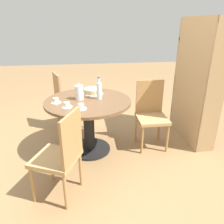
{
  "coord_description": "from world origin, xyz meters",
  "views": [
    {
      "loc": [
        2.73,
        -0.06,
        1.71
      ],
      "look_at": [
        0.0,
        0.32,
        0.57
      ],
      "focal_mm": 35.0,
      "sensor_mm": 36.0,
      "label": 1
    }
  ],
  "objects_px": {
    "cake_main": "(93,91)",
    "coffee_pot": "(79,92)",
    "water_bottle": "(99,90)",
    "cup_b": "(81,107)",
    "bookshelf": "(194,87)",
    "chair_c": "(61,154)",
    "cup_a": "(67,105)",
    "chair_b": "(66,99)",
    "chair_a": "(151,113)",
    "cup_c": "(56,101)"
  },
  "relations": [
    {
      "from": "cup_a",
      "to": "cup_c",
      "type": "height_order",
      "value": "same"
    },
    {
      "from": "cup_b",
      "to": "bookshelf",
      "type": "bearing_deg",
      "value": 106.86
    },
    {
      "from": "chair_a",
      "to": "bookshelf",
      "type": "xyz_separation_m",
      "value": [
        -0.15,
        0.69,
        0.32
      ]
    },
    {
      "from": "chair_c",
      "to": "bookshelf",
      "type": "xyz_separation_m",
      "value": [
        -1.05,
        1.89,
        0.32
      ]
    },
    {
      "from": "cup_b",
      "to": "chair_c",
      "type": "bearing_deg",
      "value": -21.75
    },
    {
      "from": "cup_c",
      "to": "cake_main",
      "type": "bearing_deg",
      "value": 122.31
    },
    {
      "from": "chair_b",
      "to": "chair_c",
      "type": "relative_size",
      "value": 1.0
    },
    {
      "from": "bookshelf",
      "to": "chair_a",
      "type": "bearing_deg",
      "value": 102.23
    },
    {
      "from": "chair_c",
      "to": "cake_main",
      "type": "height_order",
      "value": "chair_c"
    },
    {
      "from": "water_bottle",
      "to": "cup_b",
      "type": "distance_m",
      "value": 0.43
    },
    {
      "from": "bookshelf",
      "to": "water_bottle",
      "type": "distance_m",
      "value": 1.45
    },
    {
      "from": "coffee_pot",
      "to": "cup_a",
      "type": "relative_size",
      "value": 1.73
    },
    {
      "from": "chair_a",
      "to": "cup_a",
      "type": "bearing_deg",
      "value": -165.58
    },
    {
      "from": "chair_b",
      "to": "chair_c",
      "type": "distance_m",
      "value": 1.67
    },
    {
      "from": "chair_a",
      "to": "cake_main",
      "type": "relative_size",
      "value": 3.32
    },
    {
      "from": "chair_a",
      "to": "water_bottle",
      "type": "relative_size",
      "value": 3.2
    },
    {
      "from": "cake_main",
      "to": "coffee_pot",
      "type": "bearing_deg",
      "value": -41.22
    },
    {
      "from": "chair_c",
      "to": "chair_a",
      "type": "bearing_deg",
      "value": 150.87
    },
    {
      "from": "cup_c",
      "to": "water_bottle",
      "type": "bearing_deg",
      "value": 97.54
    },
    {
      "from": "chair_b",
      "to": "cup_c",
      "type": "bearing_deg",
      "value": 157.83
    },
    {
      "from": "coffee_pot",
      "to": "cake_main",
      "type": "relative_size",
      "value": 0.79
    },
    {
      "from": "chair_c",
      "to": "water_bottle",
      "type": "bearing_deg",
      "value": 176.44
    },
    {
      "from": "cup_c",
      "to": "cup_b",
      "type": "bearing_deg",
      "value": 50.19
    },
    {
      "from": "chair_b",
      "to": "cake_main",
      "type": "relative_size",
      "value": 3.32
    },
    {
      "from": "chair_c",
      "to": "cup_b",
      "type": "distance_m",
      "value": 0.64
    },
    {
      "from": "water_bottle",
      "to": "chair_b",
      "type": "bearing_deg",
      "value": -147.89
    },
    {
      "from": "bookshelf",
      "to": "cup_a",
      "type": "relative_size",
      "value": 13.64
    },
    {
      "from": "coffee_pot",
      "to": "water_bottle",
      "type": "xyz_separation_m",
      "value": [
        0.02,
        0.26,
        0.02
      ]
    },
    {
      "from": "bookshelf",
      "to": "cup_b",
      "type": "height_order",
      "value": "bookshelf"
    },
    {
      "from": "water_bottle",
      "to": "cup_a",
      "type": "xyz_separation_m",
      "value": [
        0.25,
        -0.41,
        -0.09
      ]
    },
    {
      "from": "chair_b",
      "to": "cup_b",
      "type": "height_order",
      "value": "chair_b"
    },
    {
      "from": "chair_b",
      "to": "cup_a",
      "type": "distance_m",
      "value": 1.09
    },
    {
      "from": "coffee_pot",
      "to": "cup_b",
      "type": "relative_size",
      "value": 1.73
    },
    {
      "from": "cup_b",
      "to": "cup_c",
      "type": "distance_m",
      "value": 0.41
    },
    {
      "from": "water_bottle",
      "to": "cup_a",
      "type": "height_order",
      "value": "water_bottle"
    },
    {
      "from": "chair_a",
      "to": "cup_a",
      "type": "distance_m",
      "value": 1.22
    },
    {
      "from": "chair_b",
      "to": "cup_b",
      "type": "xyz_separation_m",
      "value": [
        1.14,
        0.26,
        0.28
      ]
    },
    {
      "from": "coffee_pot",
      "to": "cup_b",
      "type": "bearing_deg",
      "value": 2.56
    },
    {
      "from": "cake_main",
      "to": "chair_b",
      "type": "bearing_deg",
      "value": -142.51
    },
    {
      "from": "chair_a",
      "to": "cup_c",
      "type": "height_order",
      "value": "chair_a"
    },
    {
      "from": "coffee_pot",
      "to": "water_bottle",
      "type": "bearing_deg",
      "value": 86.24
    },
    {
      "from": "cake_main",
      "to": "chair_a",
      "type": "bearing_deg",
      "value": 75.39
    },
    {
      "from": "bookshelf",
      "to": "coffee_pot",
      "type": "height_order",
      "value": "bookshelf"
    },
    {
      "from": "coffee_pot",
      "to": "cake_main",
      "type": "height_order",
      "value": "coffee_pot"
    },
    {
      "from": "water_bottle",
      "to": "cup_a",
      "type": "relative_size",
      "value": 2.27
    },
    {
      "from": "chair_a",
      "to": "cake_main",
      "type": "height_order",
      "value": "chair_a"
    },
    {
      "from": "chair_c",
      "to": "bookshelf",
      "type": "height_order",
      "value": "bookshelf"
    },
    {
      "from": "bookshelf",
      "to": "cup_c",
      "type": "distance_m",
      "value": 2.01
    },
    {
      "from": "chair_a",
      "to": "coffee_pot",
      "type": "distance_m",
      "value": 1.07
    },
    {
      "from": "chair_c",
      "to": "coffee_pot",
      "type": "xyz_separation_m",
      "value": [
        -0.89,
        0.2,
        0.36
      ]
    }
  ]
}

